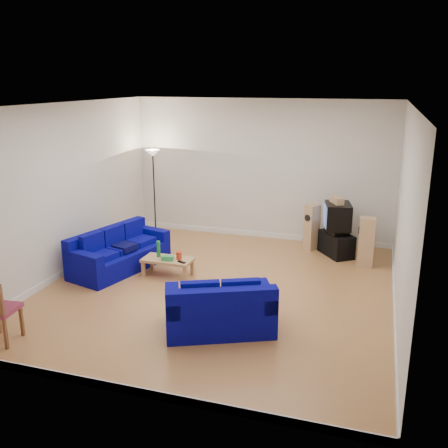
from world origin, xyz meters
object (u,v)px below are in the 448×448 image
(coffee_table, at_px, (168,261))
(tv_stand, at_px, (336,244))
(sofa_three_seat, at_px, (118,254))
(television, at_px, (337,216))
(sofa_loveseat, at_px, (220,312))

(coffee_table, distance_m, tv_stand, 3.63)
(sofa_three_seat, xyz_separation_m, coffee_table, (1.08, -0.05, -0.00))
(coffee_table, bearing_deg, sofa_three_seat, 177.35)
(coffee_table, relative_size, tv_stand, 1.18)
(sofa_three_seat, distance_m, television, 4.56)
(sofa_three_seat, height_order, sofa_loveseat, sofa_loveseat)
(sofa_loveseat, relative_size, tv_stand, 2.25)
(sofa_three_seat, bearing_deg, coffee_table, 102.91)
(sofa_loveseat, bearing_deg, television, 47.23)
(television, bearing_deg, sofa_three_seat, -73.83)
(coffee_table, bearing_deg, television, 36.33)
(sofa_loveseat, xyz_separation_m, television, (1.31, 3.92, 0.56))
(tv_stand, bearing_deg, sofa_three_seat, -98.72)
(coffee_table, xyz_separation_m, tv_stand, (2.94, 2.13, -0.05))
(sofa_loveseat, distance_m, tv_stand, 4.13)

